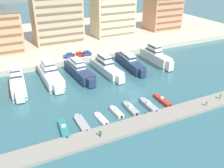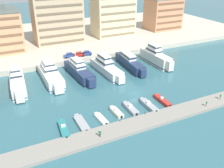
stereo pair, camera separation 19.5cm
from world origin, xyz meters
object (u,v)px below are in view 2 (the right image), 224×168
Objects in this scene: yacht_white_mid_left at (50,74)px; motorboat_cream_center_left at (116,112)px; yacht_white_center at (106,67)px; yacht_ivory_mid_right at (156,57)px; yacht_navy_center_left at (79,71)px; motorboat_grey_center at (131,108)px; pedestrian_near_edge at (100,133)px; motorboat_grey_left at (81,123)px; car_red_left at (79,54)px; pedestrian_far_side at (207,103)px; motorboat_teal_far_left at (64,129)px; motorboat_red_mid_right at (162,100)px; pedestrian_mid_deck at (221,96)px; motorboat_white_mid_left at (101,119)px; yacht_navy_center_right at (130,62)px; car_blue_far_left at (69,55)px; motorboat_grey_center_right at (149,105)px; yacht_ivory_left at (17,82)px; car_blue_mid_left at (86,53)px.

yacht_white_mid_left is 3.55× the size of motorboat_cream_center_left.
yacht_ivory_mid_right is at bearing 0.05° from yacht_white_center.
yacht_navy_center_left is 2.86× the size of motorboat_grey_center.
motorboat_cream_center_left is at bearing 44.16° from pedestrian_near_edge.
car_red_left reaches higher than motorboat_grey_left.
motorboat_teal_far_left is at bearing 169.14° from pedestrian_far_side.
yacht_ivory_mid_right is 29.19m from motorboat_red_mid_right.
motorboat_red_mid_right is 16.20m from pedestrian_mid_deck.
yacht_white_center is 35.77m from pedestrian_far_side.
pedestrian_far_side is at bearing -14.83° from motorboat_white_mid_left.
yacht_navy_center_right is 5.07× the size of car_blue_far_left.
motorboat_grey_center_right is 4.90× the size of pedestrian_far_side.
yacht_ivory_left is 10.71m from yacht_white_mid_left.
car_blue_far_left is at bearing 173.88° from car_blue_mid_left.
pedestrian_mid_deck is (39.33, -34.21, -0.50)m from yacht_white_mid_left.
motorboat_white_mid_left is 41.85m from car_red_left.
car_red_left is at bearing 107.12° from yacht_white_center.
motorboat_grey_left is at bearing -108.23° from yacht_navy_center_left.
motorboat_red_mid_right is 4.22× the size of pedestrian_near_edge.
yacht_white_center is at bearing -7.39° from yacht_white_mid_left.
yacht_ivory_left is 4.34× the size of car_blue_far_left.
yacht_navy_center_left is 9.57m from yacht_white_center.
motorboat_grey_center is (14.63, -27.23, -1.77)m from yacht_white_mid_left.
yacht_ivory_left is at bearing 142.91° from pedestrian_far_side.
car_blue_far_left is 2.34× the size of pedestrian_near_edge.
motorboat_grey_left is at bearing 104.47° from pedestrian_near_edge.
motorboat_red_mid_right is at bearing -75.48° from car_red_left.
pedestrian_near_edge is (-12.03, -7.53, 1.29)m from motorboat_grey_center.
pedestrian_far_side is (18.47, -8.08, 1.19)m from motorboat_grey_center.
motorboat_grey_center is at bearing -89.47° from car_red_left.
motorboat_teal_far_left is 43.51m from pedestrian_mid_deck.
car_blue_mid_left is (21.08, 41.00, 2.34)m from motorboat_teal_far_left.
yacht_white_mid_left is at bearing 177.23° from yacht_navy_center_right.
motorboat_grey_left is at bearing -112.30° from car_blue_mid_left.
motorboat_grey_left is at bearing -108.43° from car_red_left.
motorboat_grey_left is 5.02m from motorboat_white_mid_left.
car_blue_mid_left reaches higher than pedestrian_near_edge.
pedestrian_far_side is (32.33, -7.65, 1.30)m from motorboat_grey_left.
yacht_ivory_left is 29.39m from yacht_white_center.
car_red_left is (4.77, 14.01, 0.71)m from yacht_navy_center_left.
yacht_white_mid_left is at bearing 172.92° from yacht_navy_center_left.
yacht_white_center is 2.63× the size of motorboat_grey_left.
motorboat_grey_center_right is 1.06× the size of motorboat_red_mid_right.
yacht_white_center is 3.40× the size of motorboat_white_mid_left.
car_blue_mid_left is 2.64× the size of pedestrian_far_side.
pedestrian_mid_deck is (28.74, -47.68, -1.07)m from car_blue_far_left.
pedestrian_mid_deck is at bearing -72.43° from yacht_navy_center_right.
car_blue_mid_left is at bearing 93.47° from motorboat_grey_center_right.
car_blue_mid_left is 49.76m from pedestrian_near_edge.
yacht_ivory_mid_right reaches higher than motorboat_teal_far_left.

